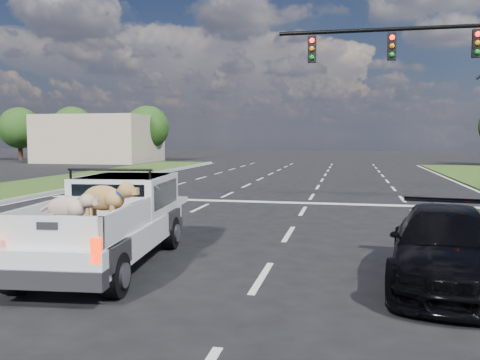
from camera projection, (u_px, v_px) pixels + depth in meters
The scene contains 9 objects.
ground at pixel (166, 272), 9.14m from camera, with size 160.00×160.00×0.00m, color black.
road_markings at pixel (241, 216), 15.54m from camera, with size 17.75×60.00×0.01m.
traffic_signal at pixel (469, 70), 17.46m from camera, with size 9.11×0.31×7.00m.
building_left at pixel (100, 139), 48.21m from camera, with size 10.00×8.00×4.40m, color #BCAA90.
tree_far_a at pixel (20, 128), 52.15m from camera, with size 4.20×4.20×5.40m.
tree_far_b at pixel (73, 128), 50.90m from camera, with size 4.20×4.20×5.40m.
tree_far_c at pixel (147, 127), 49.22m from camera, with size 4.20×4.20×5.40m.
pickup_truck at pixel (111, 220), 9.63m from camera, with size 2.25×5.04×1.83m.
black_coupe at pixel (446, 247), 8.34m from camera, with size 1.74×4.28×1.24m, color black.
Camera 1 is at (3.19, -8.49, 2.44)m, focal length 38.00 mm.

